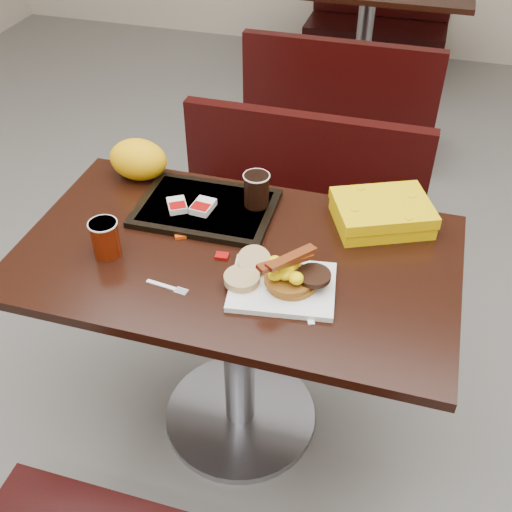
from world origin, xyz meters
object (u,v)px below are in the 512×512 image
(clamshell, at_px, (382,213))
(coffee_cup_near, at_px, (105,238))
(platter, at_px, (282,287))
(hashbrown_sleeve_left, at_px, (177,205))
(knife, at_px, (306,297))
(tray, at_px, (206,208))
(coffee_cup_far, at_px, (256,190))
(hashbrown_sleeve_right, at_px, (203,206))
(bench_far_s, at_px, (344,94))
(bench_far_n, at_px, (378,11))
(paper_bag, at_px, (138,159))
(bench_near_n, at_px, (291,221))
(pancake_stack, at_px, (291,280))
(table_far, at_px, (363,45))
(fork, at_px, (161,285))
(table_near, at_px, (239,345))

(clamshell, bearing_deg, coffee_cup_near, -177.68)
(platter, bearing_deg, hashbrown_sleeve_left, 140.03)
(knife, height_order, tray, tray)
(platter, relative_size, coffee_cup_far, 2.63)
(tray, xyz_separation_m, clamshell, (0.51, 0.08, 0.03))
(knife, height_order, hashbrown_sleeve_right, hashbrown_sleeve_right)
(tray, xyz_separation_m, hashbrown_sleeve_left, (-0.08, -0.03, 0.02))
(bench_far_s, distance_m, bench_far_n, 1.40)
(coffee_cup_far, bearing_deg, paper_bag, 170.36)
(bench_far_n, relative_size, paper_bag, 5.38)
(bench_near_n, relative_size, pancake_stack, 7.66)
(bench_near_n, bearing_deg, bench_far_s, 90.00)
(bench_far_s, distance_m, hashbrown_sleeve_right, 1.81)
(table_far, relative_size, bench_far_n, 1.20)
(hashbrown_sleeve_left, bearing_deg, coffee_cup_near, -146.98)
(bench_near_n, bearing_deg, pancake_stack, -77.42)
(hashbrown_sleeve_right, bearing_deg, pancake_stack, -30.82)
(fork, distance_m, knife, 0.37)
(pancake_stack, xyz_separation_m, clamshell, (0.18, 0.34, 0.01))
(table_near, xyz_separation_m, paper_bag, (-0.41, 0.28, 0.44))
(table_near, relative_size, pancake_stack, 9.19)
(pancake_stack, distance_m, paper_bag, 0.70)
(table_near, bearing_deg, tray, 131.77)
(knife, bearing_deg, coffee_cup_near, -112.96)
(pancake_stack, xyz_separation_m, tray, (-0.32, 0.26, -0.02))
(coffee_cup_far, xyz_separation_m, clamshell, (0.37, 0.03, -0.03))
(hashbrown_sleeve_left, height_order, clamshell, clamshell)
(bench_far_n, relative_size, coffee_cup_near, 9.64)
(fork, bearing_deg, paper_bag, 126.91)
(hashbrown_sleeve_right, bearing_deg, coffee_cup_far, 31.15)
(table_near, relative_size, bench_near_n, 1.20)
(hashbrown_sleeve_left, height_order, paper_bag, paper_bag)
(table_near, relative_size, coffee_cup_far, 11.86)
(table_far, distance_m, paper_bag, 2.40)
(table_far, xyz_separation_m, knife, (0.22, -2.72, 0.38))
(clamshell, bearing_deg, hashbrown_sleeve_left, 167.32)
(tray, height_order, coffee_cup_far, coffee_cup_far)
(coffee_cup_near, relative_size, paper_bag, 0.56)
(hashbrown_sleeve_right, bearing_deg, knife, -29.85)
(table_far, height_order, hashbrown_sleeve_right, hashbrown_sleeve_right)
(coffee_cup_near, bearing_deg, pancake_stack, 0.30)
(fork, bearing_deg, hashbrown_sleeve_left, 110.99)
(clamshell, bearing_deg, hashbrown_sleeve_right, 167.40)
(pancake_stack, distance_m, coffee_cup_far, 0.36)
(bench_far_s, distance_m, clamshell, 1.75)
(hashbrown_sleeve_right, bearing_deg, coffee_cup_near, -122.24)
(hashbrown_sleeve_left, bearing_deg, tray, -6.30)
(paper_bag, bearing_deg, coffee_cup_near, -78.75)
(platter, bearing_deg, pancake_stack, 14.38)
(table_far, distance_m, fork, 2.81)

